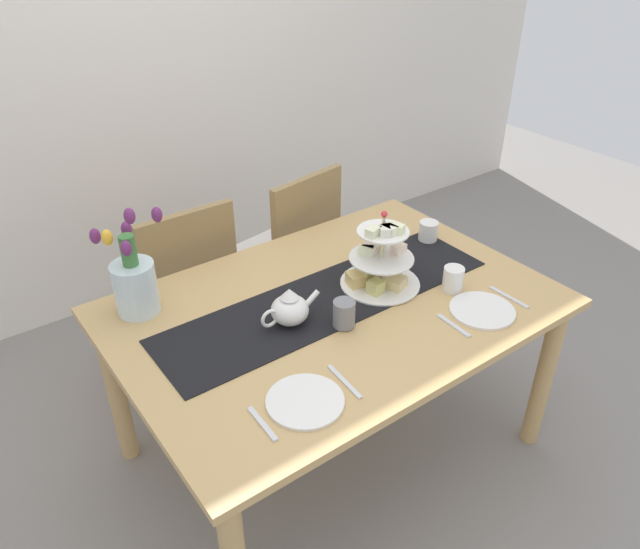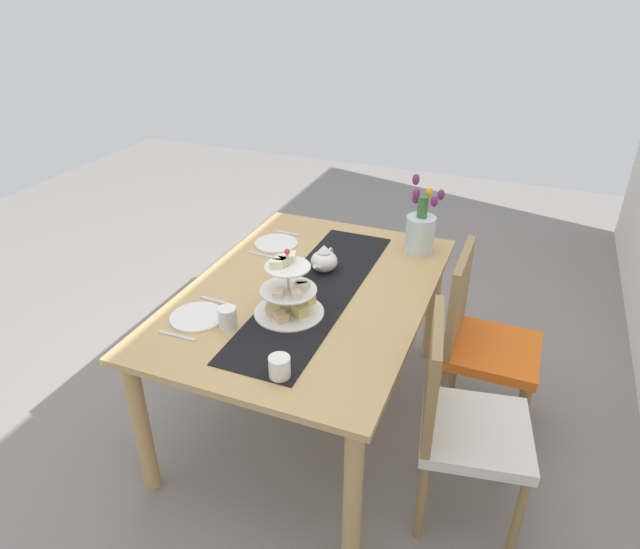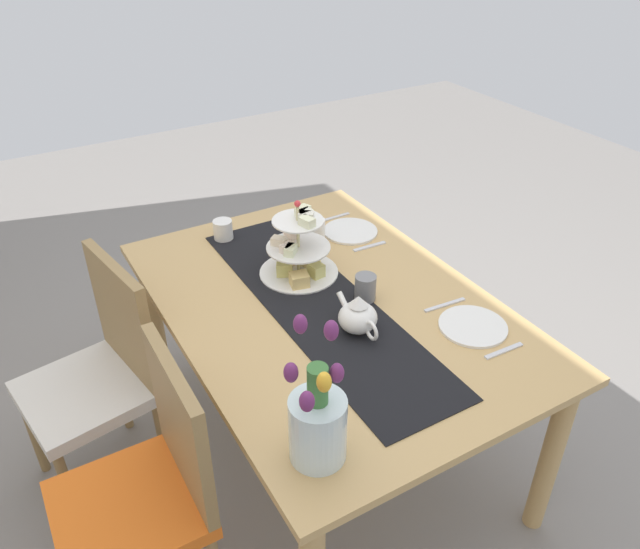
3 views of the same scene
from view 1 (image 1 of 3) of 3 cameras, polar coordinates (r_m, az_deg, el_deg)
The scene contains 18 objects.
ground_plane at distance 2.67m, azimuth 1.16°, elevation -15.70°, with size 8.00×8.00×0.00m, color gray.
room_wall_rear at distance 3.31m, azimuth -17.01°, elevation 19.01°, with size 6.00×0.08×2.60m, color silver.
dining_table at distance 2.24m, azimuth 1.34°, elevation -4.74°, with size 1.54×1.07×0.73m.
chair_left at distance 2.76m, azimuth -12.72°, elevation -1.06°, with size 0.42×0.42×0.91m.
chair_right at distance 2.99m, azimuth -2.74°, elevation 2.52°, with size 0.49×0.49×0.91m.
table_runner at distance 2.21m, azimuth 0.79°, elevation -2.30°, with size 1.30×0.34×0.00m, color black.
tiered_cake_stand at distance 2.25m, azimuth 5.65°, elevation 1.04°, with size 0.30×0.30×0.30m.
teapot at distance 2.06m, azimuth -2.87°, elevation -3.24°, with size 0.24×0.13×0.14m.
tulip_vase at distance 2.18m, azimuth -17.03°, elevation -0.59°, with size 0.22×0.17×0.41m.
cream_jug at distance 2.61m, azimuth 10.12°, elevation 4.01°, with size 0.08×0.08×0.09m, color white.
dinner_plate_left at distance 1.80m, azimuth -1.41°, elevation -11.78°, with size 0.23×0.23×0.01m, color white.
fork_left at distance 1.74m, azimuth -5.42°, elevation -13.74°, with size 0.02×0.15×0.01m, color silver.
knife_left at distance 1.86m, azimuth 2.30°, elevation -9.99°, with size 0.01×0.17×0.01m, color silver.
dinner_plate_right at distance 2.22m, azimuth 14.96°, elevation -3.27°, with size 0.23×0.23×0.01m, color white.
fork_right at distance 2.13m, azimuth 12.41°, elevation -4.69°, with size 0.02×0.15×0.01m, color silver.
knife_right at distance 2.32m, azimuth 17.28°, elevation -2.04°, with size 0.01×0.17×0.01m, color silver.
mug_grey at distance 2.05m, azimuth 2.27°, elevation -3.68°, with size 0.08×0.08×0.10m, color slate.
mug_white_text at distance 2.29m, azimuth 12.37°, elevation -0.43°, with size 0.08×0.08×0.10m, color white.
Camera 1 is at (-1.10, -1.41, 1.98)m, focal length 34.13 mm.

